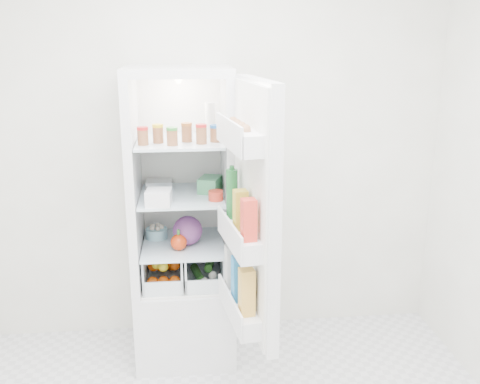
{
  "coord_description": "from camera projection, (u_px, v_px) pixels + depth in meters",
  "views": [
    {
      "loc": [
        -0.16,
        -1.88,
        1.96
      ],
      "look_at": [
        0.12,
        0.95,
        1.13
      ],
      "focal_mm": 40.0,
      "sensor_mm": 36.0,
      "label": 1
    }
  ],
  "objects": [
    {
      "name": "veg_pile",
      "position": [
        205.0,
        270.0,
        3.32
      ],
      "size": [
        0.16,
        0.3,
        0.1
      ],
      "color": "#25501A",
      "rests_on": "refrigerator"
    },
    {
      "name": "condiment_jars",
      "position": [
        180.0,
        136.0,
        2.96
      ],
      "size": [
        0.46,
        0.16,
        0.08
      ],
      "color": "#B21919",
      "rests_on": "shelf_top"
    },
    {
      "name": "mushroom_bowl",
      "position": [
        157.0,
        233.0,
        3.34
      ],
      "size": [
        0.15,
        0.15,
        0.06
      ],
      "primitive_type": "cylinder",
      "rotation": [
        0.0,
        0.0,
        -0.17
      ],
      "color": "#9CD7E9",
      "rests_on": "shelf_low"
    },
    {
      "name": "fridge_door",
      "position": [
        251.0,
        218.0,
        2.65
      ],
      "size": [
        0.25,
        0.6,
        1.3
      ],
      "rotation": [
        0.0,
        0.0,
        1.72
      ],
      "color": "silver",
      "rests_on": "refrigerator"
    },
    {
      "name": "foil_tray",
      "position": [
        159.0,
        184.0,
        3.33
      ],
      "size": [
        0.16,
        0.12,
        0.04
      ],
      "primitive_type": "cube",
      "rotation": [
        0.0,
        0.0,
        0.01
      ],
      "color": "silver",
      "rests_on": "shelf_mid"
    },
    {
      "name": "shelf_mid",
      "position": [
        182.0,
        196.0,
        3.18
      ],
      "size": [
        0.49,
        0.53,
        0.02
      ],
      "primitive_type": "cube",
      "color": "silver",
      "rests_on": "refrigerator"
    },
    {
      "name": "room_walls",
      "position": [
        232.0,
        144.0,
        1.91
      ],
      "size": [
        3.02,
        3.02,
        2.61
      ],
      "color": "beige",
      "rests_on": "ground"
    },
    {
      "name": "tin_red",
      "position": [
        216.0,
        196.0,
        3.05
      ],
      "size": [
        0.11,
        0.11,
        0.06
      ],
      "primitive_type": "cylinder",
      "rotation": [
        0.0,
        0.0,
        0.43
      ],
      "color": "red",
      "rests_on": "shelf_mid"
    },
    {
      "name": "shelf_top",
      "position": [
        180.0,
        141.0,
        3.08
      ],
      "size": [
        0.49,
        0.53,
        0.02
      ],
      "primitive_type": "cube",
      "color": "silver",
      "rests_on": "refrigerator"
    },
    {
      "name": "tub_white",
      "position": [
        159.0,
        197.0,
        2.96
      ],
      "size": [
        0.15,
        0.15,
        0.09
      ],
      "primitive_type": "cube",
      "rotation": [
        0.0,
        0.0,
        -0.09
      ],
      "color": "white",
      "rests_on": "shelf_mid"
    },
    {
      "name": "shelf_low",
      "position": [
        183.0,
        244.0,
        3.26
      ],
      "size": [
        0.49,
        0.53,
        0.01
      ],
      "primitive_type": "cube",
      "color": "silver",
      "rests_on": "refrigerator"
    },
    {
      "name": "crisper_left",
      "position": [
        164.0,
        265.0,
        3.29
      ],
      "size": [
        0.23,
        0.46,
        0.22
      ],
      "primitive_type": null,
      "color": "silver",
      "rests_on": "refrigerator"
    },
    {
      "name": "refrigerator",
      "position": [
        184.0,
        252.0,
        3.35
      ],
      "size": [
        0.6,
        0.6,
        1.8
      ],
      "color": "silver",
      "rests_on": "ground"
    },
    {
      "name": "bell_pepper",
      "position": [
        179.0,
        242.0,
        3.14
      ],
      "size": [
        0.1,
        0.1,
        0.1
      ],
      "primitive_type": "sphere",
      "color": "red",
      "rests_on": "shelf_low"
    },
    {
      "name": "crisper_right",
      "position": [
        204.0,
        263.0,
        3.31
      ],
      "size": [
        0.23,
        0.46,
        0.22
      ],
      "primitive_type": null,
      "color": "silver",
      "rests_on": "refrigerator"
    },
    {
      "name": "tub_green",
      "position": [
        210.0,
        184.0,
        3.22
      ],
      "size": [
        0.16,
        0.19,
        0.09
      ],
      "primitive_type": "cube",
      "rotation": [
        0.0,
        0.0,
        -0.33
      ],
      "color": "#469A62",
      "rests_on": "shelf_mid"
    },
    {
      "name": "red_cabbage",
      "position": [
        188.0,
        231.0,
        3.22
      ],
      "size": [
        0.18,
        0.18,
        0.18
      ],
      "primitive_type": "sphere",
      "color": "#4A1C52",
      "rests_on": "shelf_low"
    },
    {
      "name": "squeeze_bottle",
      "position": [
        210.0,
        120.0,
        3.14
      ],
      "size": [
        0.06,
        0.06,
        0.2
      ],
      "primitive_type": "cylinder",
      "rotation": [
        0.0,
        0.0,
        -0.1
      ],
      "color": "white",
      "rests_on": "shelf_top"
    },
    {
      "name": "citrus_pile",
      "position": [
        164.0,
        270.0,
        3.28
      ],
      "size": [
        0.2,
        0.31,
        0.16
      ],
      "color": "#FF5E0D",
      "rests_on": "refrigerator"
    }
  ]
}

